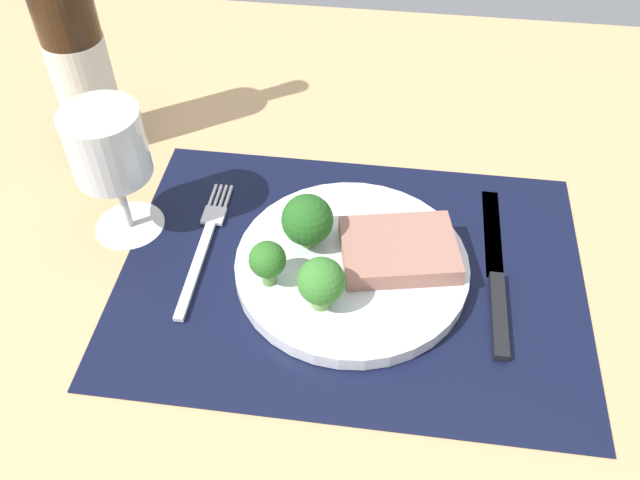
# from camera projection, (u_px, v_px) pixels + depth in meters

# --- Properties ---
(ground_plane) EXTENTS (1.40, 1.10, 0.03)m
(ground_plane) POSITION_uv_depth(u_px,v_px,m) (351.00, 282.00, 0.69)
(ground_plane) COLOR tan
(placemat) EXTENTS (0.47, 0.34, 0.00)m
(placemat) POSITION_uv_depth(u_px,v_px,m) (351.00, 272.00, 0.68)
(placemat) COLOR black
(placemat) RESTS_ON ground_plane
(plate) EXTENTS (0.24, 0.24, 0.02)m
(plate) POSITION_uv_depth(u_px,v_px,m) (352.00, 266.00, 0.67)
(plate) COLOR silver
(plate) RESTS_ON placemat
(steak) EXTENTS (0.13, 0.11, 0.02)m
(steak) POSITION_uv_depth(u_px,v_px,m) (399.00, 250.00, 0.66)
(steak) COLOR #9E6B5B
(steak) RESTS_ON plate
(broccoli_front_edge) EXTENTS (0.05, 0.05, 0.06)m
(broccoli_front_edge) POSITION_uv_depth(u_px,v_px,m) (307.00, 220.00, 0.66)
(broccoli_front_edge) COLOR #6B994C
(broccoli_front_edge) RESTS_ON plate
(broccoli_near_fork) EXTENTS (0.04, 0.04, 0.05)m
(broccoli_near_fork) POSITION_uv_depth(u_px,v_px,m) (268.00, 261.00, 0.62)
(broccoli_near_fork) COLOR #5B8942
(broccoli_near_fork) RESTS_ON plate
(broccoli_near_steak) EXTENTS (0.04, 0.04, 0.06)m
(broccoli_near_steak) POSITION_uv_depth(u_px,v_px,m) (321.00, 282.00, 0.61)
(broccoli_near_steak) COLOR #6B994C
(broccoli_near_steak) RESTS_ON plate
(fork) EXTENTS (0.02, 0.19, 0.01)m
(fork) POSITION_uv_depth(u_px,v_px,m) (204.00, 245.00, 0.70)
(fork) COLOR silver
(fork) RESTS_ON placemat
(knife) EXTENTS (0.02, 0.23, 0.01)m
(knife) POSITION_uv_depth(u_px,v_px,m) (496.00, 280.00, 0.67)
(knife) COLOR black
(knife) RESTS_ON placemat
(wine_bottle) EXTENTS (0.07, 0.07, 0.32)m
(wine_bottle) POSITION_uv_depth(u_px,v_px,m) (77.00, 56.00, 0.74)
(wine_bottle) COLOR #331E0F
(wine_bottle) RESTS_ON ground_plane
(wine_glass) EXTENTS (0.08, 0.08, 0.15)m
(wine_glass) POSITION_uv_depth(u_px,v_px,m) (109.00, 152.00, 0.65)
(wine_glass) COLOR silver
(wine_glass) RESTS_ON ground_plane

